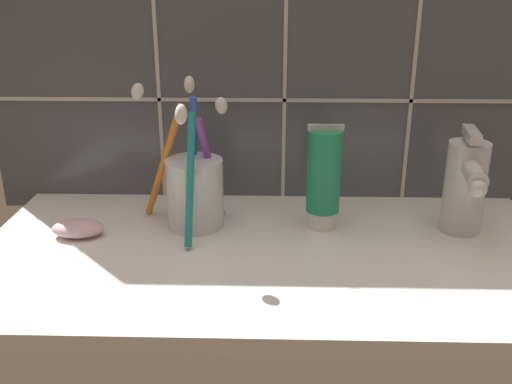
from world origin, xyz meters
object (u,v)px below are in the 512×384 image
Objects in this scene: toothbrush_cup at (194,188)px; soap_bar at (78,228)px; sink_faucet at (465,184)px; toothpaste_tube at (323,178)px.

soap_bar is at bearing -165.15° from toothbrush_cup.
toothbrush_cup is at bearing 14.85° from soap_bar.
sink_faucet reaches higher than soap_bar.
sink_faucet is at bearing -3.65° from toothpaste_tube.
toothbrush_cup is 33.78cm from sink_faucet.
toothbrush_cup reaches higher than soap_bar.
sink_faucet is 48.23cm from soap_bar.
sink_faucet is 2.04× the size of soap_bar.
toothbrush_cup is at bearing 179.80° from toothpaste_tube.
sink_faucet is at bearing 3.09° from soap_bar.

